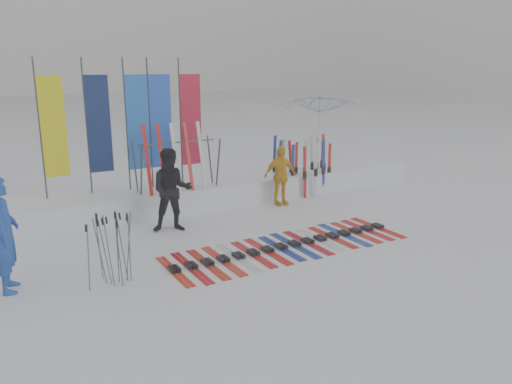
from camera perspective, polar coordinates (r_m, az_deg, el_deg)
ground at (r=9.52m, az=3.86°, el=-8.06°), size 120.00×120.00×0.00m
snow_bank at (r=13.29m, az=-7.29°, el=-0.27°), size 14.00×1.60×0.60m
person_blue at (r=9.04m, az=-26.88°, el=-4.36°), size 0.57×0.77×1.94m
person_black at (r=11.16m, az=-9.60°, el=0.18°), size 1.10×0.98×1.87m
person_yellow at (r=13.16m, az=2.79°, el=1.88°), size 0.95×0.45×1.58m
tent_canopy at (r=16.71m, az=7.45°, el=6.50°), size 3.89×3.93×2.76m
ski_row at (r=10.28m, az=3.66°, el=-6.13°), size 5.11×1.70×0.07m
pole_cluster at (r=8.79m, az=-16.08°, el=-6.36°), size 0.80×0.48×1.26m
feather_flags at (r=12.61m, az=-14.30°, el=7.62°), size 3.88×0.25×3.20m
ski_rack at (r=12.50m, az=-8.98°, el=3.83°), size 2.04×0.80×1.23m
upright_skis at (r=14.46m, az=5.69°, el=2.90°), size 1.68×1.09×1.66m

